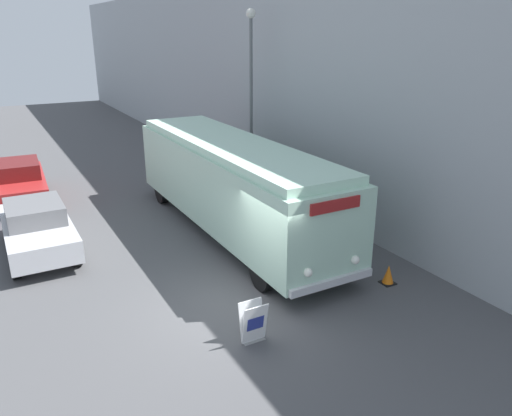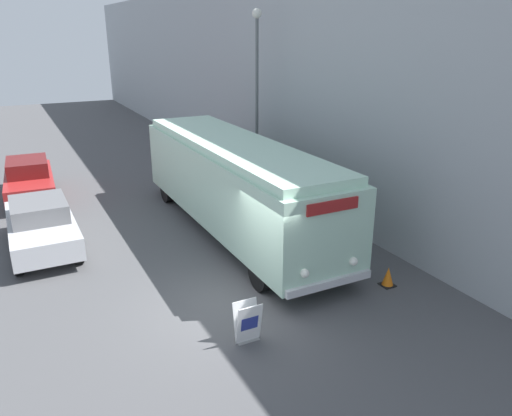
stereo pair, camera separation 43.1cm
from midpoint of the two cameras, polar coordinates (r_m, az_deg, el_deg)
ground_plane at (r=12.46m, az=-1.71°, el=-11.06°), size 80.00×80.00×0.00m
building_wall_right at (r=22.30m, az=0.42°, el=14.18°), size 0.30×60.00×8.44m
vintage_bus at (r=16.21m, az=-1.64°, el=3.06°), size 2.56×10.84×3.05m
sign_board at (r=10.97m, az=0.20°, el=-12.99°), size 0.57×0.35×0.92m
streetlamp at (r=19.61m, az=0.76°, el=14.37°), size 0.36×0.36×7.11m
parked_car_near at (r=16.38m, az=-22.64°, el=-1.80°), size 1.85×4.38×1.54m
parked_car_mid at (r=21.71m, az=-24.00°, el=3.09°), size 1.98×4.61×1.55m
traffic_cone at (r=13.71m, az=15.74°, el=-7.57°), size 0.36×0.36×0.53m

